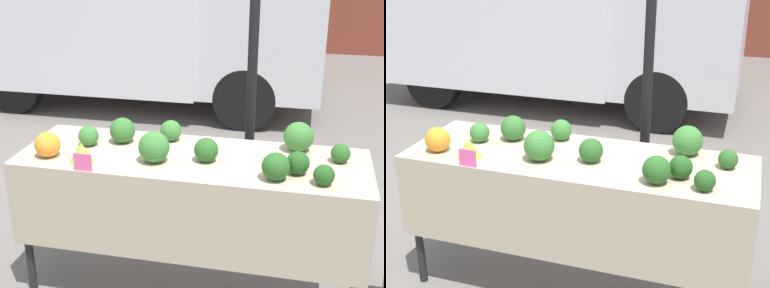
# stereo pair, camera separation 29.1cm
# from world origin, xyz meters

# --- Properties ---
(ground_plane) EXTENTS (40.00, 40.00, 0.00)m
(ground_plane) POSITION_xyz_m (0.00, 0.00, 0.00)
(ground_plane) COLOR slate
(tent_pole) EXTENTS (0.07, 0.07, 2.23)m
(tent_pole) POSITION_xyz_m (0.26, 0.72, 1.12)
(tent_pole) COLOR black
(tent_pole) RESTS_ON ground_plane
(market_table) EXTENTS (2.09, 0.70, 0.91)m
(market_table) POSITION_xyz_m (0.00, -0.07, 0.78)
(market_table) COLOR tan
(market_table) RESTS_ON ground_plane
(orange_cauliflower) EXTENTS (0.15, 0.15, 0.15)m
(orange_cauliflower) POSITION_xyz_m (-0.84, -0.19, 0.99)
(orange_cauliflower) COLOR orange
(orange_cauliflower) RESTS_ON market_table
(romanesco_head) EXTENTS (0.15, 0.15, 0.12)m
(romanesco_head) POSITION_xyz_m (-0.61, -0.21, 0.97)
(romanesco_head) COLOR #93B238
(romanesco_head) RESTS_ON market_table
(broccoli_head_0) EXTENTS (0.13, 0.13, 0.13)m
(broccoli_head_0) POSITION_xyz_m (-0.67, 0.03, 0.97)
(broccoli_head_0) COLOR #387533
(broccoli_head_0) RESTS_ON market_table
(broccoli_head_1) EXTENTS (0.18, 0.18, 0.18)m
(broccoli_head_1) POSITION_xyz_m (-0.20, -0.12, 1.00)
(broccoli_head_1) COLOR #387533
(broccoli_head_1) RESTS_ON market_table
(broccoli_head_2) EXTENTS (0.13, 0.13, 0.13)m
(broccoli_head_2) POSITION_xyz_m (0.62, -0.11, 0.98)
(broccoli_head_2) COLOR #23511E
(broccoli_head_2) RESTS_ON market_table
(broccoli_head_3) EXTENTS (0.14, 0.14, 0.14)m
(broccoli_head_3) POSITION_xyz_m (-0.19, 0.23, 0.98)
(broccoli_head_3) COLOR #387533
(broccoli_head_3) RESTS_ON market_table
(broccoli_head_4) EXTENTS (0.14, 0.14, 0.14)m
(broccoli_head_4) POSITION_xyz_m (0.10, -0.05, 0.98)
(broccoli_head_4) COLOR #285B23
(broccoli_head_4) RESTS_ON market_table
(broccoli_head_5) EXTENTS (0.11, 0.11, 0.11)m
(broccoli_head_5) POSITION_xyz_m (0.76, -0.22, 0.97)
(broccoli_head_5) COLOR #23511E
(broccoli_head_5) RESTS_ON market_table
(broccoli_head_6) EXTENTS (0.18, 0.18, 0.18)m
(broccoli_head_6) POSITION_xyz_m (0.61, 0.23, 1.00)
(broccoli_head_6) COLOR #387533
(broccoli_head_6) RESTS_ON market_table
(broccoli_head_7) EXTENTS (0.16, 0.16, 0.16)m
(broccoli_head_7) POSITION_xyz_m (-0.48, 0.13, 0.99)
(broccoli_head_7) COLOR #336B2D
(broccoli_head_7) RESTS_ON market_table
(broccoli_head_8) EXTENTS (0.11, 0.11, 0.11)m
(broccoli_head_8) POSITION_xyz_m (0.86, 0.10, 0.97)
(broccoli_head_8) COLOR #285B23
(broccoli_head_8) RESTS_ON market_table
(broccoli_head_9) EXTENTS (0.15, 0.15, 0.15)m
(broccoli_head_9) POSITION_xyz_m (0.51, -0.21, 0.99)
(broccoli_head_9) COLOR #285B23
(broccoli_head_9) RESTS_ON market_table
(price_sign) EXTENTS (0.11, 0.01, 0.10)m
(price_sign) POSITION_xyz_m (-0.55, -0.34, 0.96)
(price_sign) COLOR #F45B9E
(price_sign) RESTS_ON market_table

